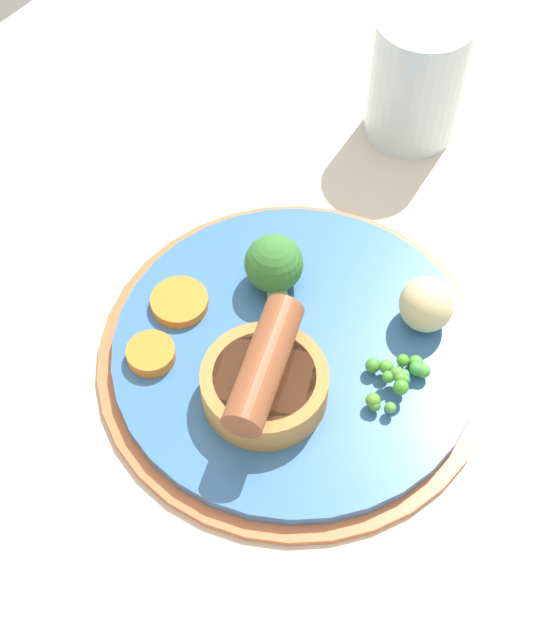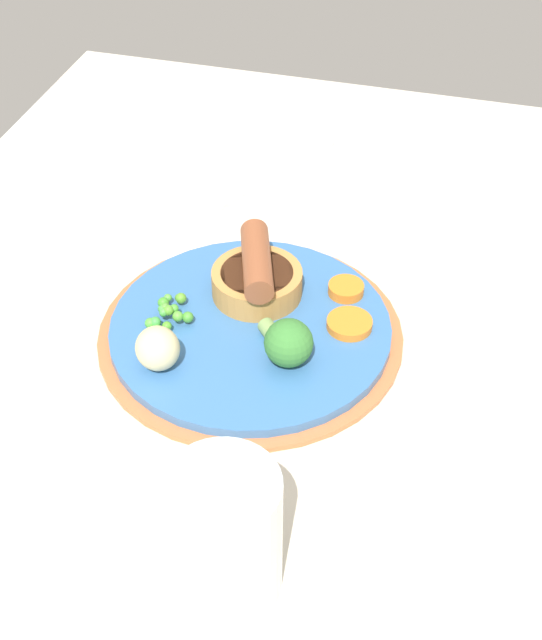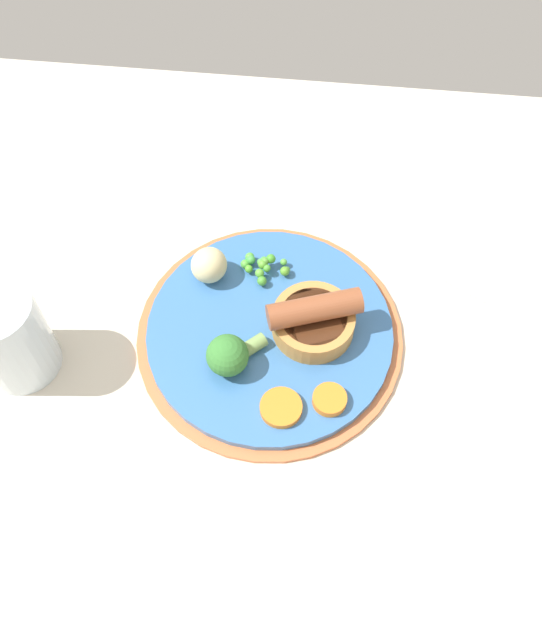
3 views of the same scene
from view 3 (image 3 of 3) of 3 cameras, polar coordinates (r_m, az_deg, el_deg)
The scene contains 10 objects.
dining_table at distance 72.23cm, azimuth -4.94°, elevation -3.16°, with size 110.00×80.00×3.00cm, color beige.
dinner_plate at distance 70.99cm, azimuth -0.11°, elevation -1.13°, with size 26.54×26.54×1.40cm.
sausage_pudding at distance 68.82cm, azimuth 3.43°, elevation 0.10°, with size 9.34×8.09×4.99cm.
pea_pile at distance 73.28cm, azimuth -0.67°, elevation 4.37°, with size 5.21×3.81×1.80cm.
broccoli_floret_near at distance 66.87cm, azimuth -3.34°, elevation -2.80°, with size 5.61×5.30×4.06cm.
potato_chunk_0 at distance 72.42cm, azimuth -4.98°, elevation 4.39°, with size 3.72×3.59×3.75cm, color beige.
carrot_slice_0 at distance 66.14cm, azimuth 0.81°, elevation -7.02°, with size 3.95×3.95×0.75cm, color orange.
carrot_slice_2 at distance 66.57cm, azimuth 4.71°, elevation -6.36°, with size 3.22×3.22×0.96cm, color orange.
fork at distance 76.83cm, azimuth 19.88°, elevation 0.17°, with size 18.00×1.60×0.60cm, color silver.
drinking_glass at distance 69.91cm, azimuth -20.29°, elevation -1.21°, with size 7.36×7.36×10.41cm, color silver.
Camera 3 is at (-9.64, 32.24, 65.42)cm, focal length 40.00 mm.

